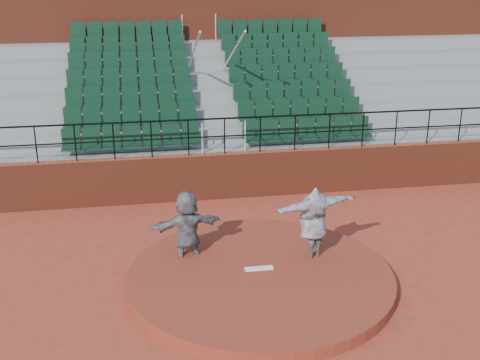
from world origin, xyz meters
The scene contains 9 objects.
ground centered at (0.00, 0.00, 0.00)m, with size 90.00×90.00×0.00m, color #993622.
pitchers_mound centered at (0.00, 0.00, 0.12)m, with size 5.50×5.50×0.25m, color maroon.
pitching_rubber centered at (0.00, 0.15, 0.27)m, with size 0.60×0.15×0.03m, color white.
boundary_wall centered at (0.00, 5.00, 0.65)m, with size 24.00×0.30×1.30m, color maroon.
wall_railing centered at (0.00, 5.00, 2.03)m, with size 24.04×0.05×1.03m.
seating_deck centered at (0.00, 8.64, 1.45)m, with size 24.00×5.97×4.63m.
press_box_facade centered at (0.00, 12.60, 3.55)m, with size 24.00×3.00×7.10m, color maroon.
pitcher centered at (1.27, 0.56, 1.05)m, with size 1.96×0.53×1.60m, color black.
fielder centered at (-1.41, 1.08, 0.86)m, with size 1.60×0.51×1.73m, color black.
Camera 1 is at (-2.29, -10.81, 6.25)m, focal length 45.00 mm.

